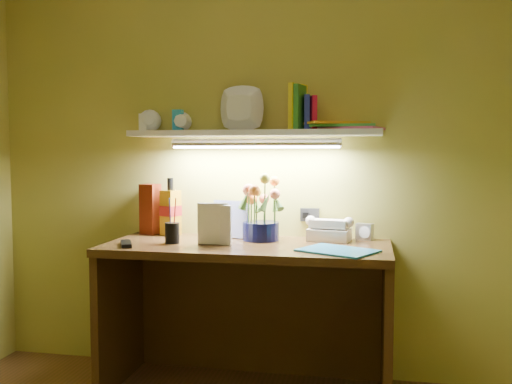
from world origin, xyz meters
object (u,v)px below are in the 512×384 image
at_px(desk_clock, 365,232).
at_px(flower_bouquet, 261,208).
at_px(telephone, 329,229).
at_px(whisky_bottle, 171,207).
at_px(desk, 247,319).

bearing_deg(desk_clock, flower_bouquet, -145.38).
bearing_deg(telephone, whisky_bottle, -173.40).
bearing_deg(whisky_bottle, desk_clock, 1.88).
bearing_deg(flower_bouquet, telephone, 8.26).
relative_size(flower_bouquet, telephone, 1.59).
bearing_deg(whisky_bottle, flower_bouquet, -8.53).
bearing_deg(telephone, desk_clock, 27.48).
bearing_deg(desk, telephone, 25.43).
xyz_separation_m(desk, whisky_bottle, (-0.47, 0.21, 0.53)).
bearing_deg(flower_bouquet, desk, -107.88).
bearing_deg(desk_clock, desk, -133.87).
relative_size(desk, whisky_bottle, 4.47).
distance_m(desk, telephone, 0.62).
height_order(telephone, desk_clock, telephone).
height_order(telephone, whisky_bottle, whisky_bottle).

